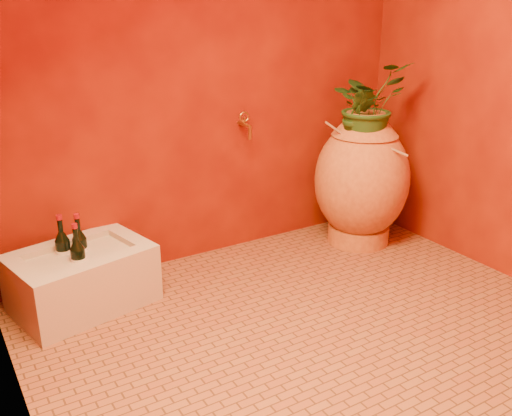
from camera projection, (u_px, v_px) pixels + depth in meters
floor at (310, 326)px, 2.68m from camera, size 2.50×2.50×0.00m
wall_back at (207, 37)px, 3.04m from camera, size 2.50×0.02×2.50m
amphora at (362, 179)px, 3.47m from camera, size 0.74×0.74×0.82m
stone_basin at (82, 279)px, 2.82m from camera, size 0.72×0.57×0.30m
wine_bottle_a at (79, 260)px, 2.73m from camera, size 0.07×0.07×0.29m
wine_bottle_b at (64, 252)px, 2.81m from camera, size 0.07×0.07×0.30m
wine_bottle_c at (81, 250)px, 2.84m from camera, size 0.07×0.07×0.30m
wall_tap at (245, 124)px, 3.24m from camera, size 0.06×0.13×0.15m
plant_main at (368, 104)px, 3.30m from camera, size 0.46×0.40×0.49m
plant_side at (358, 116)px, 3.27m from camera, size 0.23×0.23×0.33m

